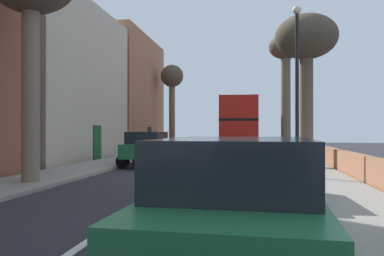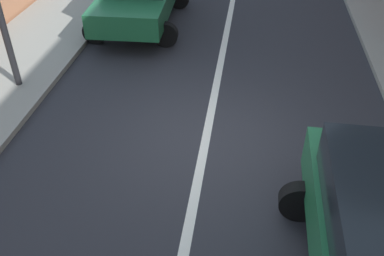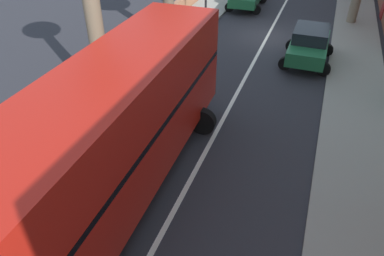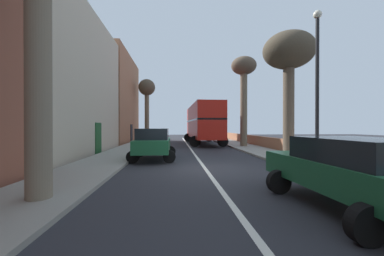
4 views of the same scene
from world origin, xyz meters
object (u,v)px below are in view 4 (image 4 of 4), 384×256
(street_tree_left_0, at_px, (147,92))
(street_tree_right_1, at_px, (244,76))
(double_decker_bus, at_px, (203,122))
(parked_car_green_left_2, at_px, (153,142))
(street_tree_right_3, at_px, (289,57))
(parked_car_green_right_0, at_px, (353,169))
(lamppost_right, at_px, (317,77))

(street_tree_left_0, distance_m, street_tree_right_1, 14.25)
(double_decker_bus, height_order, parked_car_green_left_2, double_decker_bus)
(street_tree_right_1, relative_size, street_tree_right_3, 1.12)
(double_decker_bus, relative_size, parked_car_green_right_0, 2.48)
(street_tree_left_0, xyz_separation_m, street_tree_right_1, (9.75, -10.40, 0.00))
(double_decker_bus, bearing_deg, street_tree_right_3, -73.51)
(street_tree_left_0, relative_size, street_tree_right_1, 1.00)
(parked_car_green_left_2, bearing_deg, double_decker_bus, 69.91)
(parked_car_green_left_2, distance_m, street_tree_right_1, 11.60)
(parked_car_green_right_0, distance_m, street_tree_right_3, 9.66)
(double_decker_bus, distance_m, parked_car_green_left_2, 12.30)
(street_tree_right_1, xyz_separation_m, lamppost_right, (-0.53, -11.29, -2.54))
(street_tree_right_1, bearing_deg, double_decker_bus, 126.19)
(street_tree_right_3, xyz_separation_m, lamppost_right, (-0.85, -3.91, -2.02))
(parked_car_green_right_0, xyz_separation_m, street_tree_right_1, (2.33, 15.28, 5.42))
(parked_car_green_right_0, bearing_deg, street_tree_left_0, 106.13)
(parked_car_green_left_2, height_order, street_tree_left_0, street_tree_left_0)
(parked_car_green_right_0, distance_m, parked_car_green_left_2, 9.50)
(double_decker_bus, height_order, street_tree_right_3, street_tree_right_3)
(street_tree_right_1, bearing_deg, lamppost_right, -92.68)
(street_tree_right_1, relative_size, lamppost_right, 1.26)
(parked_car_green_right_0, height_order, street_tree_right_1, street_tree_right_1)
(lamppost_right, bearing_deg, street_tree_left_0, 113.04)
(parked_car_green_right_0, distance_m, street_tree_left_0, 27.27)
(double_decker_bus, xyz_separation_m, parked_car_green_right_0, (0.80, -19.55, -1.44))
(double_decker_bus, distance_m, street_tree_right_1, 6.63)
(double_decker_bus, relative_size, street_tree_left_0, 1.41)
(street_tree_right_1, bearing_deg, parked_car_green_right_0, -98.66)
(street_tree_right_1, bearing_deg, parked_car_green_left_2, -135.49)
(parked_car_green_right_0, height_order, lamppost_right, lamppost_right)
(street_tree_right_3, distance_m, lamppost_right, 4.48)
(street_tree_left_0, height_order, street_tree_right_3, street_tree_left_0)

